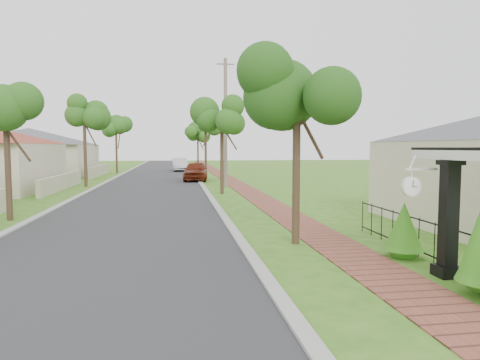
{
  "coord_description": "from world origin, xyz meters",
  "views": [
    {
      "loc": [
        -1.2,
        -9.27,
        2.79
      ],
      "look_at": [
        1.27,
        7.21,
        1.5
      ],
      "focal_mm": 32.0,
      "sensor_mm": 36.0,
      "label": 1
    }
  ],
  "objects": [
    {
      "name": "picket_fence",
      "position": [
        4.9,
        -0.0,
        0.53
      ],
      "size": [
        0.03,
        8.02,
        1.0
      ],
      "color": "black",
      "rests_on": "ground"
    },
    {
      "name": "far_house_grey",
      "position": [
        -14.97,
        34.0,
        2.34
      ],
      "size": [
        15.56,
        15.56,
        4.6
      ],
      "color": "beige",
      "rests_on": "ground"
    },
    {
      "name": "station_clock",
      "position": [
        3.92,
        -0.6,
        1.95
      ],
      "size": [
        0.81,
        0.13,
        0.63
      ],
      "color": "white",
      "rests_on": "ground"
    },
    {
      "name": "hedge_row",
      "position": [
        4.45,
        -1.72,
        0.86
      ],
      "size": [
        0.87,
        4.62,
        2.05
      ],
      "color": "#156A15",
      "rests_on": "ground"
    },
    {
      "name": "ground",
      "position": [
        0.0,
        0.0,
        0.0
      ],
      "size": [
        160.0,
        160.0,
        0.0
      ],
      "primitive_type": "plane",
      "color": "#346919",
      "rests_on": "ground"
    },
    {
      "name": "porch_post",
      "position": [
        4.55,
        -1.0,
        1.12
      ],
      "size": [
        0.48,
        0.48,
        2.52
      ],
      "color": "black",
      "rests_on": "ground"
    },
    {
      "name": "parked_car_white",
      "position": [
        -0.78,
        40.77,
        0.76
      ],
      "size": [
        1.82,
        4.66,
        1.51
      ],
      "primitive_type": "imported",
      "rotation": [
        0.0,
        0.0,
        0.05
      ],
      "color": "silver",
      "rests_on": "ground"
    },
    {
      "name": "sidewalk",
      "position": [
        3.25,
        20.0,
        0.0
      ],
      "size": [
        1.5,
        120.0,
        0.03
      ],
      "primitive_type": "cube",
      "color": "brown",
      "rests_on": "ground"
    },
    {
      "name": "kerb_left",
      "position": [
        -6.65,
        20.0,
        0.0
      ],
      "size": [
        0.3,
        120.0,
        0.1
      ],
      "primitive_type": "cube",
      "color": "#9E9E99",
      "rests_on": "ground"
    },
    {
      "name": "utility_pole",
      "position": [
        2.18,
        20.0,
        4.46
      ],
      "size": [
        1.2,
        0.24,
        8.79
      ],
      "color": "#796A5E",
      "rests_on": "ground"
    },
    {
      "name": "kerb_right",
      "position": [
        0.65,
        20.0,
        0.0
      ],
      "size": [
        0.3,
        120.0,
        0.1
      ],
      "primitive_type": "cube",
      "color": "#9E9E99",
      "rests_on": "ground"
    },
    {
      "name": "street_trees",
      "position": [
        -2.87,
        26.84,
        4.54
      ],
      "size": [
        10.7,
        37.65,
        5.89
      ],
      "color": "#382619",
      "rests_on": "ground"
    },
    {
      "name": "road",
      "position": [
        -3.0,
        20.0,
        0.0
      ],
      "size": [
        7.0,
        120.0,
        0.02
      ],
      "primitive_type": "cube",
      "color": "#28282B",
      "rests_on": "ground"
    },
    {
      "name": "near_tree",
      "position": [
        2.2,
        2.55,
        4.3
      ],
      "size": [
        2.1,
        2.1,
        5.4
      ],
      "color": "#382619",
      "rests_on": "ground"
    },
    {
      "name": "parked_car_red",
      "position": [
        0.4,
        26.27,
        0.79
      ],
      "size": [
        2.3,
        4.81,
        1.59
      ],
      "primitive_type": "imported",
      "rotation": [
        0.0,
        0.0,
        -0.09
      ],
      "color": "#64200F",
      "rests_on": "ground"
    }
  ]
}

